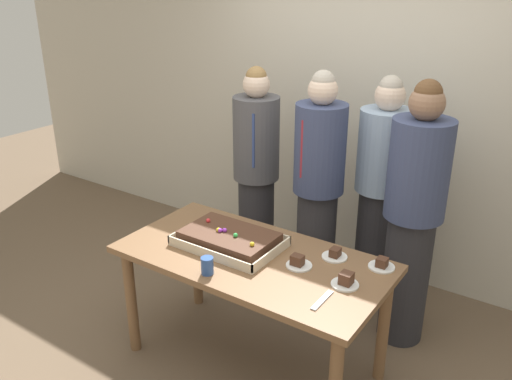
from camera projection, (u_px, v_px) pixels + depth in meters
The scene contains 14 objects.
ground_plane at pixel (253, 361), 3.43m from camera, with size 12.00×12.00×0.00m, color brown.
interior_back_panel at pixel (370, 89), 4.08m from camera, with size 8.00×0.12×3.00m, color beige.
party_table at pixel (252, 271), 3.17m from camera, with size 1.61×0.81×0.78m.
sheet_cake at pixel (229, 239), 3.23m from camera, with size 0.63×0.42×0.11m.
plated_slice_near_left at pixel (346, 281), 2.82m from camera, with size 0.15×0.15×0.08m.
plated_slice_near_right at pixel (382, 265), 3.00m from camera, with size 0.15×0.15×0.06m.
plated_slice_far_left at pixel (298, 263), 3.01m from camera, with size 0.15×0.15×0.07m.
plated_slice_far_right at pixel (335, 255), 3.10m from camera, with size 0.15×0.15×0.06m.
drink_cup_nearest at pixel (207, 266), 2.93m from camera, with size 0.07×0.07×0.10m, color #2D5199.
cake_server_utensil at pixel (322, 300), 2.70m from camera, with size 0.03×0.20×0.01m, color silver.
person_serving_front at pixel (319, 192), 3.70m from camera, with size 0.35×0.35×1.75m.
person_green_shirt_behind at pixel (256, 174), 4.09m from camera, with size 0.35×0.35×1.71m.
person_striped_tie_right at pixel (413, 215), 3.34m from camera, with size 0.38×0.38×1.77m.
person_left_edge_reaching at pixel (381, 192), 3.79m from camera, with size 0.38×0.38×1.71m.
Camera 1 is at (1.56, -2.27, 2.33)m, focal length 37.27 mm.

